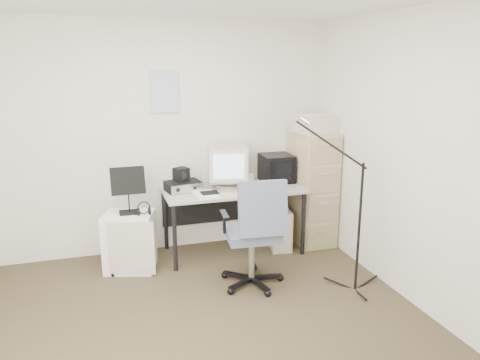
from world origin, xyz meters
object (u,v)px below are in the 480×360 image
object	(u,v)px
filing_cabinet	(312,188)
side_cart	(130,241)
desk	(233,220)
office_chair	(252,231)

from	to	relation	value
filing_cabinet	side_cart	distance (m)	2.11
desk	office_chair	world-z (taller)	office_chair
desk	side_cart	xyz separation A→B (m)	(-1.13, -0.12, -0.07)
office_chair	side_cart	distance (m)	1.29
office_chair	side_cart	xyz separation A→B (m)	(-1.07, 0.69, -0.24)
side_cart	filing_cabinet	bearing A→B (deg)	21.15
desk	side_cart	world-z (taller)	desk
filing_cabinet	desk	world-z (taller)	filing_cabinet
desk	office_chair	distance (m)	0.83
filing_cabinet	office_chair	distance (m)	1.32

